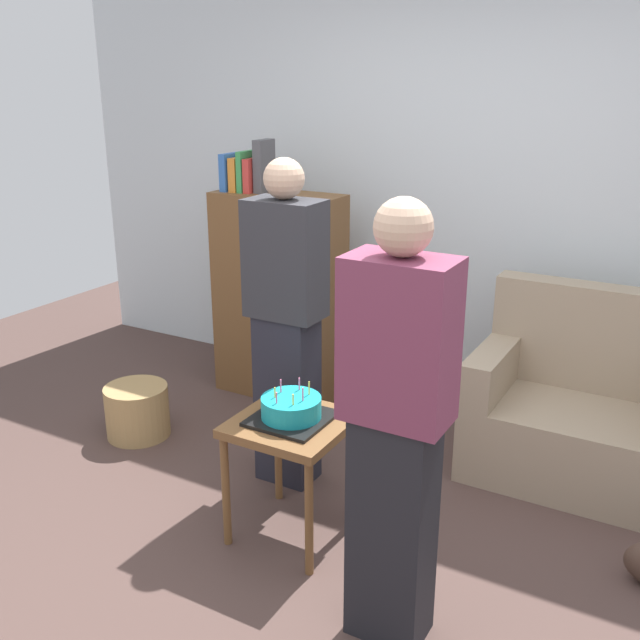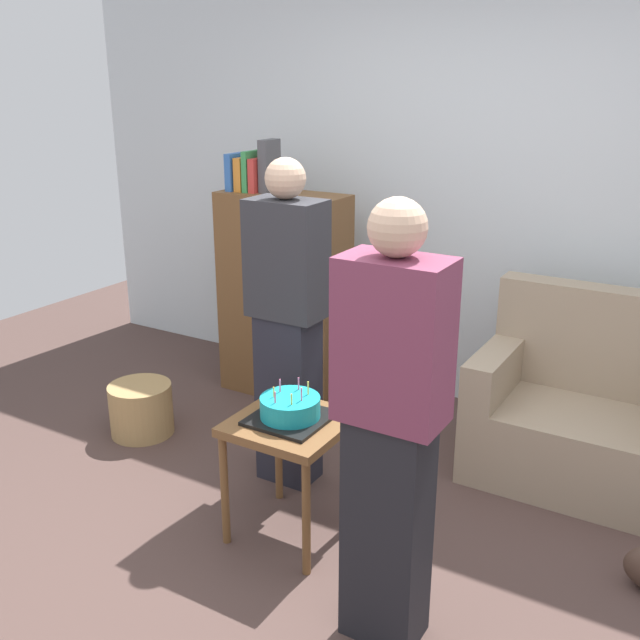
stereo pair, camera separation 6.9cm
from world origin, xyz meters
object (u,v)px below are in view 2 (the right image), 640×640
Objects in this scene: person_holding_cake at (390,432)px; couch at (589,416)px; birthday_cake at (290,409)px; side_table at (291,437)px; person_blowing_candles at (288,325)px; wicker_basket at (141,409)px; bookshelf at (283,293)px.

couch is at bearing -78.97° from person_holding_cake.
birthday_cake is at bearing -2.85° from person_holding_cake.
couch is 1.65m from person_holding_cake.
side_table is 0.35× the size of person_blowing_candles.
birthday_cake is 0.89× the size of wicker_basket.
person_blowing_candles is at bearing 2.20° from wicker_basket.
side_table is 0.80m from person_holding_cake.
birthday_cake is (-1.03, -1.18, 0.28)m from couch.
person_holding_cake reaches higher than bookshelf.
couch is 2.45m from wicker_basket.
person_blowing_candles reaches higher than wicker_basket.
person_holding_cake is at bearing -20.35° from wicker_basket.
bookshelf is 1.09m from person_blowing_candles.
person_blowing_candles is (-1.30, -0.78, 0.49)m from couch.
bookshelf is at bearing 176.89° from couch.
person_blowing_candles is 1.17m from person_holding_cake.
bookshelf is 1.13m from wicker_basket.
side_table is (0.89, -1.29, -0.19)m from bookshelf.
person_blowing_candles is (0.62, -0.89, 0.16)m from bookshelf.
wicker_basket is (-1.91, 0.71, -0.68)m from person_holding_cake.
person_holding_cake is at bearing -55.15° from person_blowing_candles.
person_blowing_candles is 4.53× the size of wicker_basket.
person_blowing_candles reaches higher than couch.
couch is at bearing 49.10° from side_table.
person_holding_cake reaches higher than side_table.
couch is 1.60m from person_blowing_candles.
birthday_cake is at bearing -16.02° from wicker_basket.
birthday_cake is 0.20× the size of person_blowing_candles.
person_blowing_candles is 1.21m from wicker_basket.
bookshelf is at bearing 109.09° from person_blowing_candles.
person_holding_cake is at bearing -46.93° from bookshelf.
bookshelf is 1.58m from side_table.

